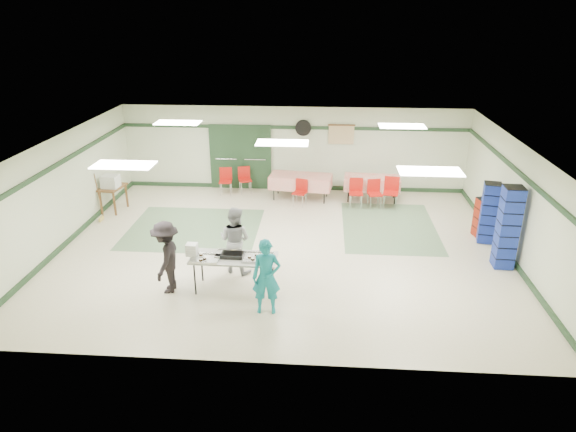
# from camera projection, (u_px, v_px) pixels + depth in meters

# --- Properties ---
(floor) EXTENTS (11.00, 11.00, 0.00)m
(floor) POSITION_uv_depth(u_px,v_px,m) (283.00, 247.00, 12.85)
(floor) COLOR beige
(floor) RESTS_ON ground
(ceiling) EXTENTS (11.00, 11.00, 0.00)m
(ceiling) POSITION_uv_depth(u_px,v_px,m) (282.00, 142.00, 11.82)
(ceiling) COLOR white
(ceiling) RESTS_ON wall_back
(wall_back) EXTENTS (11.00, 0.00, 11.00)m
(wall_back) POSITION_uv_depth(u_px,v_px,m) (294.00, 149.00, 16.49)
(wall_back) COLOR beige
(wall_back) RESTS_ON floor
(wall_front) EXTENTS (11.00, 0.00, 11.00)m
(wall_front) POSITION_uv_depth(u_px,v_px,m) (260.00, 294.00, 8.18)
(wall_front) COLOR beige
(wall_front) RESTS_ON floor
(wall_left) EXTENTS (0.00, 9.00, 9.00)m
(wall_left) POSITION_uv_depth(u_px,v_px,m) (61.00, 191.00, 12.70)
(wall_left) COLOR beige
(wall_left) RESTS_ON floor
(wall_right) EXTENTS (0.00, 9.00, 9.00)m
(wall_right) POSITION_uv_depth(u_px,v_px,m) (517.00, 203.00, 11.97)
(wall_right) COLOR beige
(wall_right) RESTS_ON floor
(trim_back) EXTENTS (11.00, 0.06, 0.10)m
(trim_back) POSITION_uv_depth(u_px,v_px,m) (294.00, 127.00, 16.20)
(trim_back) COLOR #1F3920
(trim_back) RESTS_ON wall_back
(baseboard_back) EXTENTS (11.00, 0.06, 0.12)m
(baseboard_back) POSITION_uv_depth(u_px,v_px,m) (294.00, 187.00, 16.95)
(baseboard_back) COLOR #1F3920
(baseboard_back) RESTS_ON floor
(trim_left) EXTENTS (0.06, 9.00, 0.10)m
(trim_left) POSITION_uv_depth(u_px,v_px,m) (58.00, 164.00, 12.43)
(trim_left) COLOR #1F3920
(trim_left) RESTS_ON wall_back
(baseboard_left) EXTENTS (0.06, 9.00, 0.12)m
(baseboard_left) POSITION_uv_depth(u_px,v_px,m) (71.00, 239.00, 13.18)
(baseboard_left) COLOR #1F3920
(baseboard_left) RESTS_ON floor
(trim_right) EXTENTS (0.06, 9.00, 0.10)m
(trim_right) POSITION_uv_depth(u_px,v_px,m) (521.00, 174.00, 11.71)
(trim_right) COLOR #1F3920
(trim_right) RESTS_ON wall_back
(baseboard_right) EXTENTS (0.06, 9.00, 0.12)m
(baseboard_right) POSITION_uv_depth(u_px,v_px,m) (507.00, 252.00, 12.47)
(baseboard_right) COLOR #1F3920
(baseboard_right) RESTS_ON floor
(green_patch_a) EXTENTS (3.50, 3.00, 0.01)m
(green_patch_a) POSITION_uv_depth(u_px,v_px,m) (194.00, 228.00, 13.93)
(green_patch_a) COLOR slate
(green_patch_a) RESTS_ON floor
(green_patch_b) EXTENTS (2.50, 3.50, 0.01)m
(green_patch_b) POSITION_uv_depth(u_px,v_px,m) (389.00, 227.00, 14.05)
(green_patch_b) COLOR slate
(green_patch_b) RESTS_ON floor
(double_door_left) EXTENTS (0.90, 0.06, 2.10)m
(double_door_left) POSITION_uv_depth(u_px,v_px,m) (226.00, 157.00, 16.69)
(double_door_left) COLOR #9A9D9A
(double_door_left) RESTS_ON floor
(double_door_right) EXTENTS (0.90, 0.06, 2.10)m
(double_door_right) POSITION_uv_depth(u_px,v_px,m) (255.00, 158.00, 16.63)
(double_door_right) COLOR #9A9D9A
(double_door_right) RESTS_ON floor
(door_frame) EXTENTS (2.00, 0.03, 2.15)m
(door_frame) POSITION_uv_depth(u_px,v_px,m) (240.00, 157.00, 16.64)
(door_frame) COLOR #1F3920
(door_frame) RESTS_ON floor
(wall_fan) EXTENTS (0.50, 0.10, 0.50)m
(wall_fan) POSITION_uv_depth(u_px,v_px,m) (303.00, 128.00, 16.15)
(wall_fan) COLOR black
(wall_fan) RESTS_ON wall_back
(scroll_banner) EXTENTS (0.80, 0.02, 0.60)m
(scroll_banner) POSITION_uv_depth(u_px,v_px,m) (341.00, 135.00, 16.15)
(scroll_banner) COLOR #D9BB87
(scroll_banner) RESTS_ON wall_back
(serving_table) EXTENTS (1.82, 0.77, 0.76)m
(serving_table) POSITION_uv_depth(u_px,v_px,m) (234.00, 259.00, 10.69)
(serving_table) COLOR #A1A19D
(serving_table) RESTS_ON floor
(sheet_tray_right) EXTENTS (0.64, 0.50, 0.02)m
(sheet_tray_right) POSITION_uv_depth(u_px,v_px,m) (258.00, 258.00, 10.62)
(sheet_tray_right) COLOR silver
(sheet_tray_right) RESTS_ON serving_table
(sheet_tray_mid) EXTENTS (0.54, 0.41, 0.02)m
(sheet_tray_mid) POSITION_uv_depth(u_px,v_px,m) (228.00, 254.00, 10.78)
(sheet_tray_mid) COLOR silver
(sheet_tray_mid) RESTS_ON serving_table
(sheet_tray_left) EXTENTS (0.59, 0.45, 0.02)m
(sheet_tray_left) POSITION_uv_depth(u_px,v_px,m) (205.00, 259.00, 10.58)
(sheet_tray_left) COLOR silver
(sheet_tray_left) RESTS_ON serving_table
(baking_pan) EXTENTS (0.48, 0.31, 0.08)m
(baking_pan) POSITION_uv_depth(u_px,v_px,m) (232.00, 255.00, 10.68)
(baking_pan) COLOR black
(baking_pan) RESTS_ON serving_table
(foam_box_stack) EXTENTS (0.23, 0.22, 0.26)m
(foam_box_stack) POSITION_uv_depth(u_px,v_px,m) (192.00, 250.00, 10.71)
(foam_box_stack) COLOR white
(foam_box_stack) RESTS_ON serving_table
(volunteer_teal) EXTENTS (0.58, 0.41, 1.54)m
(volunteer_teal) POSITION_uv_depth(u_px,v_px,m) (266.00, 277.00, 9.88)
(volunteer_teal) COLOR teal
(volunteer_teal) RESTS_ON floor
(volunteer_grey) EXTENTS (0.91, 0.81, 1.55)m
(volunteer_grey) POSITION_uv_depth(u_px,v_px,m) (235.00, 240.00, 11.43)
(volunteer_grey) COLOR gray
(volunteer_grey) RESTS_ON floor
(volunteer_dark) EXTENTS (0.60, 1.02, 1.57)m
(volunteer_dark) POSITION_uv_depth(u_px,v_px,m) (166.00, 257.00, 10.62)
(volunteer_dark) COLOR black
(volunteer_dark) RESTS_ON floor
(dining_table_a) EXTENTS (1.73, 0.86, 0.77)m
(dining_table_a) POSITION_uv_depth(u_px,v_px,m) (372.00, 183.00, 15.77)
(dining_table_a) COLOR red
(dining_table_a) RESTS_ON floor
(dining_table_b) EXTENTS (1.97, 1.06, 0.77)m
(dining_table_b) POSITION_uv_depth(u_px,v_px,m) (301.00, 181.00, 15.92)
(dining_table_b) COLOR red
(dining_table_b) RESTS_ON floor
(chair_a) EXTENTS (0.46, 0.46, 0.85)m
(chair_a) POSITION_uv_depth(u_px,v_px,m) (374.00, 190.00, 15.26)
(chair_a) COLOR red
(chair_a) RESTS_ON floor
(chair_b) EXTENTS (0.41, 0.41, 0.87)m
(chair_b) POSITION_uv_depth(u_px,v_px,m) (356.00, 190.00, 15.30)
(chair_b) COLOR red
(chair_b) RESTS_ON floor
(chair_c) EXTENTS (0.51, 0.51, 0.93)m
(chair_c) POSITION_uv_depth(u_px,v_px,m) (391.00, 189.00, 15.22)
(chair_c) COLOR red
(chair_c) RESTS_ON floor
(chair_d) EXTENTS (0.47, 0.47, 0.81)m
(chair_d) POSITION_uv_depth(u_px,v_px,m) (301.00, 190.00, 15.41)
(chair_d) COLOR red
(chair_d) RESTS_ON floor
(chair_loose_a) EXTENTS (0.49, 0.49, 0.83)m
(chair_loose_a) POSITION_uv_depth(u_px,v_px,m) (245.00, 177.00, 16.50)
(chair_loose_a) COLOR red
(chair_loose_a) RESTS_ON floor
(chair_loose_b) EXTENTS (0.43, 0.43, 0.85)m
(chair_loose_b) POSITION_uv_depth(u_px,v_px,m) (226.00, 178.00, 16.35)
(chair_loose_b) COLOR red
(chair_loose_b) RESTS_ON floor
(crate_stack_blue_a) EXTENTS (0.44, 0.44, 1.95)m
(crate_stack_blue_a) POSITION_uv_depth(u_px,v_px,m) (508.00, 228.00, 11.55)
(crate_stack_blue_a) COLOR navy
(crate_stack_blue_a) RESTS_ON floor
(crate_stack_red) EXTENTS (0.48, 0.48, 1.04)m
(crate_stack_red) POSITION_uv_depth(u_px,v_px,m) (484.00, 218.00, 13.28)
(crate_stack_red) COLOR maroon
(crate_stack_red) RESTS_ON floor
(crate_stack_blue_b) EXTENTS (0.48, 0.48, 1.57)m
(crate_stack_blue_b) POSITION_uv_depth(u_px,v_px,m) (489.00, 213.00, 12.89)
(crate_stack_blue_b) COLOR navy
(crate_stack_blue_b) RESTS_ON floor
(printer_table) EXTENTS (0.66, 0.91, 0.74)m
(printer_table) POSITION_uv_depth(u_px,v_px,m) (113.00, 190.00, 14.95)
(printer_table) COLOR brown
(printer_table) RESTS_ON floor
(office_printer) EXTENTS (0.47, 0.42, 0.36)m
(office_printer) POSITION_uv_depth(u_px,v_px,m) (110.00, 181.00, 14.77)
(office_printer) COLOR beige
(office_printer) RESTS_ON printer_table
(broom) EXTENTS (0.04, 0.22, 1.38)m
(broom) POSITION_uv_depth(u_px,v_px,m) (99.00, 196.00, 14.22)
(broom) COLOR brown
(broom) RESTS_ON floor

